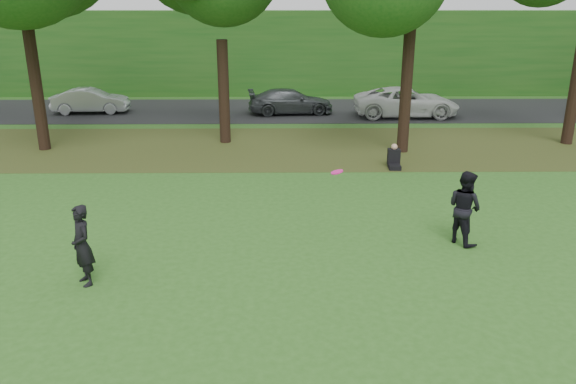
# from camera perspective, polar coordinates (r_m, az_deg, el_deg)

# --- Properties ---
(ground) EXTENTS (120.00, 120.00, 0.00)m
(ground) POSITION_cam_1_polar(r_m,az_deg,el_deg) (10.39, 3.27, -13.38)
(ground) COLOR #2B571B
(ground) RESTS_ON ground
(leaf_litter) EXTENTS (60.00, 7.00, 0.01)m
(leaf_litter) POSITION_cam_1_polar(r_m,az_deg,el_deg) (22.47, 1.08, 4.58)
(leaf_litter) COLOR #4D431B
(leaf_litter) RESTS_ON ground
(street) EXTENTS (70.00, 7.00, 0.02)m
(street) POSITION_cam_1_polar(r_m,az_deg,el_deg) (30.29, 0.63, 8.32)
(street) COLOR black
(street) RESTS_ON ground
(far_hedge) EXTENTS (70.00, 3.00, 5.00)m
(far_hedge) POSITION_cam_1_polar(r_m,az_deg,el_deg) (35.91, 0.42, 13.98)
(far_hedge) COLOR #1A5017
(far_hedge) RESTS_ON ground
(player_left) EXTENTS (0.70, 0.74, 1.71)m
(player_left) POSITION_cam_1_polar(r_m,az_deg,el_deg) (12.12, -20.19, -5.13)
(player_left) COLOR black
(player_left) RESTS_ON ground
(player_right) EXTENTS (1.03, 1.10, 1.79)m
(player_right) POSITION_cam_1_polar(r_m,az_deg,el_deg) (13.94, 17.49, -1.51)
(player_right) COLOR black
(player_right) RESTS_ON ground
(parked_cars) EXTENTS (39.49, 3.11, 1.44)m
(parked_cars) POSITION_cam_1_polar(r_m,az_deg,el_deg) (28.76, 0.06, 9.13)
(parked_cars) COLOR black
(parked_cars) RESTS_ON street
(frisbee) EXTENTS (0.30, 0.31, 0.09)m
(frisbee) POSITION_cam_1_polar(r_m,az_deg,el_deg) (12.19, 5.00, 2.04)
(frisbee) COLOR #F6148C
(frisbee) RESTS_ON ground
(seated_person) EXTENTS (0.44, 0.75, 0.83)m
(seated_person) POSITION_cam_1_polar(r_m,az_deg,el_deg) (19.98, 10.72, 3.34)
(seated_person) COLOR black
(seated_person) RESTS_ON ground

